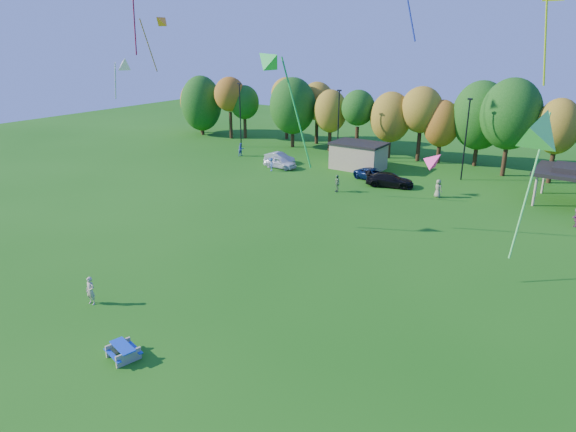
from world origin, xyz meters
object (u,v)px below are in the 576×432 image
Objects in this scene: kite_flyer at (91,291)px; car_d at (390,180)px; car_b at (280,158)px; car_c at (374,175)px; picnic_table at (123,351)px; car_a at (280,162)px.

kite_flyer is 0.35× the size of car_d.
car_d reaches higher than car_b.
car_d is at bearing 75.15° from kite_flyer.
car_b reaches higher than car_c.
kite_flyer is 34.47m from car_d.
car_d is (2.51, -1.36, 0.09)m from car_c.
car_a reaches higher than picnic_table.
car_d reaches higher than car_a.
picnic_table is 40.09m from car_a.
car_c is 2.86m from car_d.
car_c is at bearing 110.12° from picnic_table.
car_d is at bearing -90.71° from car_a.
kite_flyer reaches higher than picnic_table.
car_b is at bearing 100.35° from kite_flyer.
car_a is at bearing 98.98° from kite_flyer.
car_a is 0.82× the size of car_d.
car_d is (16.08, -2.18, 0.08)m from car_b.
kite_flyer is 0.38× the size of car_c.
car_d is (14.51, -0.03, 0.02)m from car_a.
kite_flyer reaches higher than car_a.
picnic_table is 1.09× the size of kite_flyer.
picnic_table is at bearing 165.69° from car_d.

